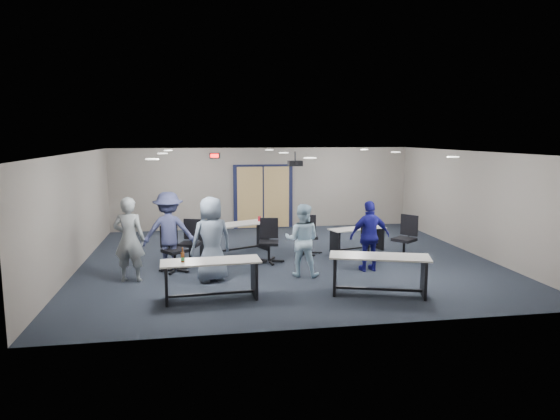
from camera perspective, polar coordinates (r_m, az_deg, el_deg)
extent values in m
plane|color=black|center=(12.61, 0.79, -5.73)|extent=(10.00, 10.00, 0.00)
cube|color=gray|center=(16.76, -1.95, 2.51)|extent=(10.00, 0.04, 2.70)
cube|color=gray|center=(8.03, 6.58, -4.16)|extent=(10.00, 0.04, 2.70)
cube|color=gray|center=(12.47, -22.42, -0.22)|extent=(0.04, 9.00, 2.70)
cube|color=gray|center=(14.12, 21.19, 0.80)|extent=(0.04, 9.00, 2.70)
cube|color=white|center=(12.23, 0.82, 6.62)|extent=(10.00, 9.00, 0.04)
cube|color=black|center=(16.77, -1.93, 1.48)|extent=(2.00, 0.06, 2.20)
cube|color=#A6834B|center=(16.69, -3.46, 1.44)|extent=(0.85, 0.04, 2.05)
cube|color=#A6834B|center=(16.81, -0.40, 1.50)|extent=(0.85, 0.04, 2.05)
cube|color=black|center=(16.50, -7.50, 6.17)|extent=(0.32, 0.05, 0.18)
cube|color=#FF0C0C|center=(16.47, -7.49, 6.17)|extent=(0.26, 0.02, 0.12)
cylinder|color=black|center=(12.78, 1.74, 6.16)|extent=(0.04, 0.04, 0.24)
cube|color=black|center=(12.79, 1.74, 5.36)|extent=(0.35, 0.30, 0.14)
cylinder|color=black|center=(12.64, 1.87, 5.32)|extent=(0.08, 0.03, 0.08)
cube|color=beige|center=(9.58, -7.91, -5.83)|extent=(1.91, 0.72, 0.03)
cube|color=black|center=(9.65, -12.85, -8.19)|extent=(0.08, 0.57, 0.73)
cube|color=black|center=(9.78, -2.95, -7.77)|extent=(0.08, 0.57, 0.73)
cube|color=black|center=(9.76, -7.84, -9.48)|extent=(1.67, 0.14, 0.04)
cube|color=beige|center=(9.96, 11.30, -5.23)|extent=(2.03, 1.20, 0.03)
cube|color=black|center=(10.04, 6.31, -7.31)|extent=(0.23, 0.58, 0.75)
cube|color=black|center=(10.14, 16.12, -7.44)|extent=(0.23, 0.58, 0.75)
cube|color=black|center=(10.13, 11.19, -8.86)|extent=(1.65, 0.57, 0.04)
cube|color=beige|center=(13.24, -5.17, -1.64)|extent=(2.05, 1.40, 0.03)
cube|color=black|center=(12.93, -8.54, -3.74)|extent=(0.29, 0.57, 0.76)
cube|color=black|center=(13.74, -1.96, -2.92)|extent=(0.29, 0.57, 0.76)
cube|color=black|center=(13.37, -5.13, -4.46)|extent=(1.61, 0.76, 0.04)
cylinder|color=#AD1721|center=(13.60, -2.36, -1.00)|extent=(0.09, 0.09, 0.13)
cube|color=beige|center=(13.59, 8.84, -2.11)|extent=(1.65, 0.92, 0.03)
cube|color=black|center=(13.28, 6.29, -3.70)|extent=(0.17, 0.47, 0.61)
cube|color=black|center=(14.04, 11.18, -3.15)|extent=(0.17, 0.47, 0.61)
cube|color=black|center=(13.70, 8.78, -4.31)|extent=(1.36, 0.41, 0.03)
imported|color=gray|center=(11.09, -16.85, -3.24)|extent=(0.74, 0.56, 1.83)
imported|color=slate|center=(10.75, -7.85, -3.31)|extent=(1.04, 0.85, 1.83)
imported|color=#BDE2FA|center=(11.09, 2.55, -3.44)|extent=(0.95, 0.85, 1.62)
imported|color=navy|center=(11.65, 10.22, -2.95)|extent=(0.98, 0.46, 1.63)
imported|color=#3F4471|center=(11.80, -12.60, -2.39)|extent=(1.21, 0.73, 1.83)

